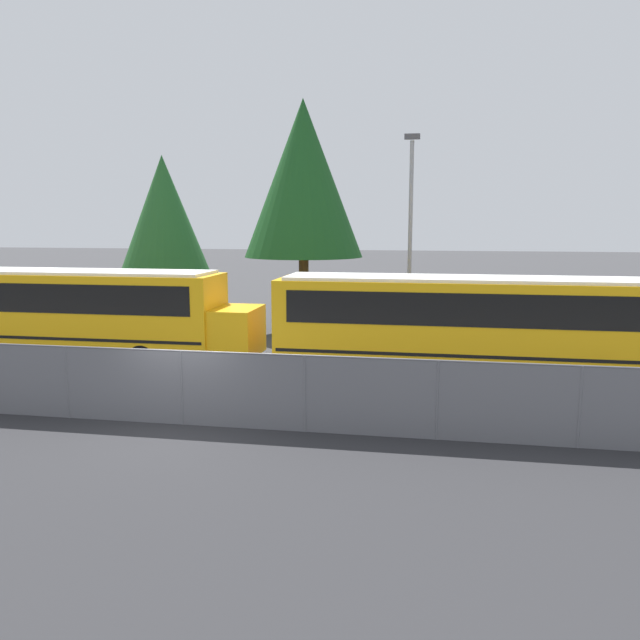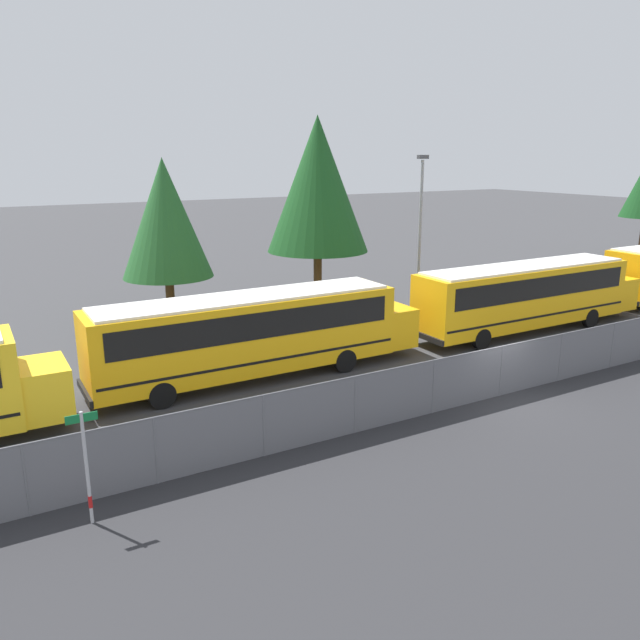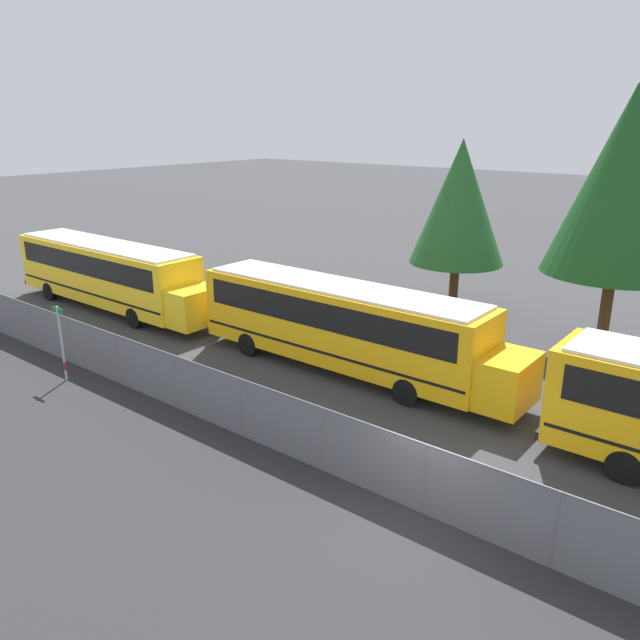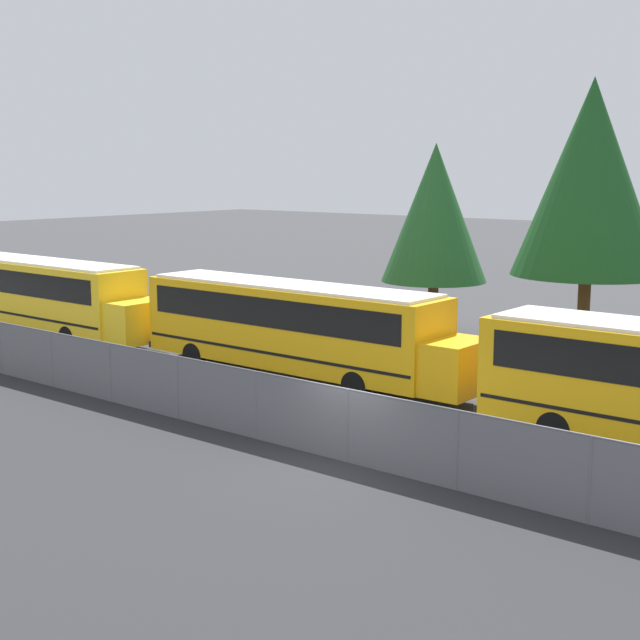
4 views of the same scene
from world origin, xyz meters
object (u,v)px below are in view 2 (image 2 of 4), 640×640
Objects in this scene: school_bus_2 at (528,292)px; tree_0 at (165,219)px; light_pole at (420,229)px; tree_2 at (318,185)px; street_sign at (86,465)px; school_bus_1 at (254,330)px.

school_bus_2 is 1.62× the size of tree_0.
school_bus_2 is 1.60× the size of light_pole.
tree_2 is at bearing 131.36° from school_bus_2.
school_bus_2 is 17.91m from tree_0.
light_pole is (19.17, 12.10, 3.05)m from street_sign.
school_bus_1 is 13.16m from light_pole.
street_sign is at bearing -147.74° from light_pole.
light_pole reaches higher than street_sign.
tree_2 is (-4.80, 2.46, 2.28)m from light_pole.
school_bus_1 is 1.62× the size of tree_0.
tree_2 reaches higher than street_sign.
school_bus_2 is 1.29× the size of tree_2.
tree_2 reaches higher than school_bus_1.
light_pole reaches higher than school_bus_2.
street_sign is at bearing -162.99° from school_bus_2.
street_sign is 21.15m from tree_2.
tree_2 is (7.05, 7.55, 4.89)m from school_bus_1.
light_pole is at bearing -27.18° from tree_2.
street_sign is at bearing -112.75° from tree_0.
light_pole is 13.04m from tree_0.
tree_2 is (7.46, -1.92, 1.52)m from tree_0.
tree_2 is (-7.05, 8.01, 4.89)m from school_bus_2.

